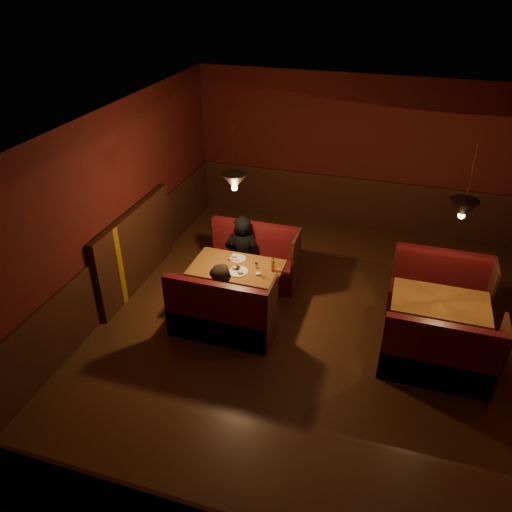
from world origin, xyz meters
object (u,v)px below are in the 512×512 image
(diner_b, at_px, (223,289))
(main_table, at_px, (238,276))
(second_table, at_px, (439,312))
(diner_a, at_px, (242,241))
(main_bench_far, at_px, (254,264))
(second_bench_near, at_px, (438,361))
(main_bench_near, at_px, (221,319))
(second_bench_far, at_px, (438,294))

(diner_b, bearing_deg, main_table, 85.25)
(second_table, relative_size, diner_a, 0.80)
(main_bench_far, relative_size, second_bench_near, 1.06)
(main_bench_far, relative_size, second_table, 1.17)
(main_table, xyz_separation_m, main_bench_near, (0.01, -0.76, -0.23))
(main_bench_near, distance_m, diner_b, 0.42)
(second_table, bearing_deg, main_bench_near, -164.61)
(second_table, relative_size, diner_b, 0.89)
(main_bench_far, height_order, main_bench_near, same)
(main_bench_far, distance_m, second_table, 2.93)
(second_table, bearing_deg, second_bench_near, -87.80)
(main_table, height_order, second_bench_far, second_bench_far)
(main_bench_near, distance_m, second_table, 2.94)
(second_bench_near, bearing_deg, diner_b, 177.37)
(diner_a, distance_m, diner_b, 1.25)
(second_bench_near, relative_size, diner_a, 0.88)
(main_bench_far, distance_m, second_bench_far, 2.86)
(main_table, xyz_separation_m, diner_a, (-0.15, 0.65, 0.23))
(main_bench_near, relative_size, second_bench_far, 1.06)
(main_table, height_order, main_bench_far, main_bench_far)
(second_bench_near, bearing_deg, diner_a, 155.49)
(main_bench_near, relative_size, second_table, 1.17)
(main_table, height_order, second_table, main_table)
(main_bench_near, bearing_deg, diner_a, 96.46)
(diner_a, bearing_deg, main_bench_far, -154.73)
(main_bench_far, distance_m, main_bench_near, 1.51)
(main_table, xyz_separation_m, second_bench_near, (2.87, -0.72, -0.23))
(main_bench_near, height_order, diner_b, diner_b)
(second_bench_near, bearing_deg, second_bench_far, 90.00)
(diner_b, bearing_deg, diner_a, 92.03)
(second_bench_near, height_order, diner_b, diner_b)
(main_bench_near, xyz_separation_m, diner_b, (-0.02, 0.16, 0.39))
(second_bench_near, bearing_deg, main_table, 165.83)
(second_bench_far, distance_m, diner_a, 3.06)
(second_bench_far, xyz_separation_m, diner_b, (-2.87, -1.36, 0.39))
(diner_a, bearing_deg, second_table, 160.59)
(diner_b, bearing_deg, main_bench_near, -88.86)
(second_bench_far, distance_m, diner_b, 3.20)
(main_bench_near, height_order, second_table, main_bench_near)
(main_bench_far, distance_m, diner_b, 1.40)
(second_bench_near, xyz_separation_m, diner_b, (-2.87, 0.13, 0.39))
(second_bench_far, relative_size, second_bench_near, 1.00)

